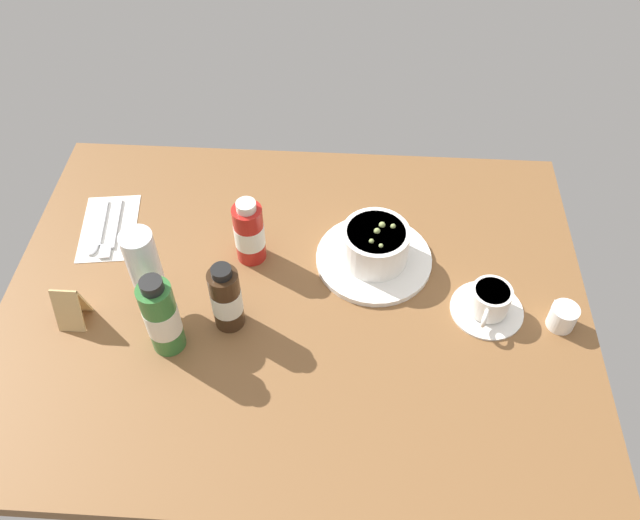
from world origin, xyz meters
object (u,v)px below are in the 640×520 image
object	(u,v)px
sauce_bottle_red	(249,233)
coffee_cup	(489,302)
porridge_bowl	(375,248)
menu_card	(70,306)
sauce_bottle_green	(162,317)
creamer_jug	(562,316)
wine_glass	(143,262)
sauce_bottle_brown	(226,299)
cutlery_setting	(108,229)

from	to	relation	value
sauce_bottle_red	coffee_cup	bearing A→B (deg)	166.46
porridge_bowl	menu_card	world-z (taller)	porridge_bowl
sauce_bottle_green	menu_card	distance (cm)	18.87
creamer_jug	sauce_bottle_red	size ratio (longest dim) A/B	0.38
wine_glass	sauce_bottle_brown	world-z (taller)	wine_glass
wine_glass	menu_card	distance (cm)	16.68
porridge_bowl	wine_glass	xyz separation A→B (cm)	(40.23, 13.36, 8.65)
creamer_jug	sauce_bottle_brown	size ratio (longest dim) A/B	0.37
sauce_bottle_brown	cutlery_setting	bearing A→B (deg)	-36.52
wine_glass	sauce_bottle_red	distance (cm)	21.68
cutlery_setting	coffee_cup	world-z (taller)	coffee_cup
creamer_jug	sauce_bottle_red	world-z (taller)	sauce_bottle_red
sauce_bottle_red	sauce_bottle_green	bearing A→B (deg)	60.75
creamer_jug	menu_card	distance (cm)	88.12
porridge_bowl	cutlery_setting	world-z (taller)	porridge_bowl
coffee_cup	creamer_jug	distance (cm)	13.04
porridge_bowl	cutlery_setting	bearing A→B (deg)	-5.37
cutlery_setting	sauce_bottle_green	world-z (taller)	sauce_bottle_green
coffee_cup	creamer_jug	world-z (taller)	coffee_cup
wine_glass	sauce_bottle_red	xyz separation A→B (cm)	(-16.09, -13.30, -5.84)
sauce_bottle_green	sauce_bottle_brown	size ratio (longest dim) A/B	1.17
cutlery_setting	creamer_jug	size ratio (longest dim) A/B	3.59
creamer_jug	wine_glass	xyz separation A→B (cm)	(74.03, 0.27, 10.06)
sauce_bottle_brown	menu_card	xyz separation A→B (cm)	(28.13, 1.46, -2.50)
creamer_jug	sauce_bottle_red	bearing A→B (deg)	-12.67
cutlery_setting	sauce_bottle_red	distance (cm)	31.62
porridge_bowl	menu_card	distance (cm)	56.95
creamer_jug	porridge_bowl	bearing A→B (deg)	-21.16
creamer_jug	wine_glass	bearing A→B (deg)	0.21
creamer_jug	sauce_bottle_green	distance (cm)	70.60
menu_card	porridge_bowl	bearing A→B (deg)	-162.11
coffee_cup	wine_glass	bearing A→B (deg)	2.29
coffee_cup	cutlery_setting	bearing A→B (deg)	-11.99
sauce_bottle_green	menu_card	xyz separation A→B (cm)	(18.10, -3.89, -3.67)
sauce_bottle_green	sauce_bottle_red	size ratio (longest dim) A/B	1.20
sauce_bottle_brown	menu_card	bearing A→B (deg)	2.97
sauce_bottle_brown	coffee_cup	bearing A→B (deg)	-173.78
porridge_bowl	creamer_jug	size ratio (longest dim) A/B	4.13
sauce_bottle_green	creamer_jug	bearing A→B (deg)	-173.23
coffee_cup	sauce_bottle_red	bearing A→B (deg)	-13.54
wine_glass	creamer_jug	bearing A→B (deg)	-179.79
cutlery_setting	creamer_jug	distance (cm)	90.34
sauce_bottle_green	sauce_bottle_brown	distance (cm)	11.42
cutlery_setting	creamer_jug	world-z (taller)	creamer_jug
sauce_bottle_green	sauce_bottle_brown	world-z (taller)	sauce_bottle_green
porridge_bowl	wine_glass	distance (cm)	43.27
coffee_cup	sauce_bottle_brown	distance (cm)	47.47
cutlery_setting	coffee_cup	bearing A→B (deg)	168.01
creamer_jug	sauce_bottle_brown	bearing A→B (deg)	2.82
cutlery_setting	coffee_cup	xyz separation A→B (cm)	(-75.60, 16.05, 2.39)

